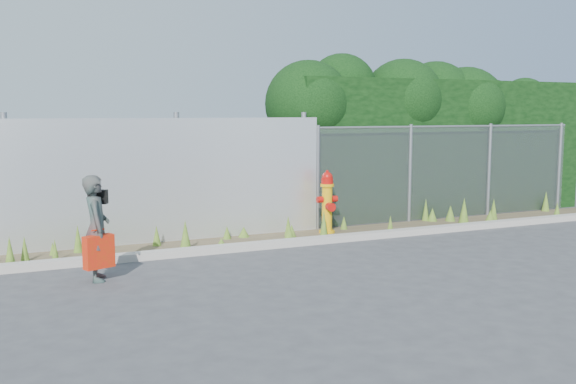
{
  "coord_description": "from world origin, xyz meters",
  "views": [
    {
      "loc": [
        -4.54,
        -8.12,
        2.3
      ],
      "look_at": [
        -0.3,
        1.4,
        1.0
      ],
      "focal_mm": 40.0,
      "sensor_mm": 36.0,
      "label": 1
    }
  ],
  "objects": [
    {
      "name": "red_tote_bag",
      "position": [
        -3.42,
        0.68,
        0.43
      ],
      "size": [
        0.41,
        0.15,
        0.53
      ],
      "rotation": [
        0.0,
        0.0,
        0.38
      ],
      "color": "#BC310A"
    },
    {
      "name": "weed_strip",
      "position": [
        -1.23,
        2.48,
        0.14
      ],
      "size": [
        16.0,
        1.32,
        0.55
      ],
      "color": "#4D402C",
      "rests_on": "ground"
    },
    {
      "name": "black_shoulder_bag",
      "position": [
        -3.37,
        0.97,
        1.14
      ],
      "size": [
        0.26,
        0.11,
        0.2
      ],
      "rotation": [
        0.0,
        0.0,
        -0.42
      ],
      "color": "black"
    },
    {
      "name": "hedge",
      "position": [
        4.19,
        4.0,
        1.99
      ],
      "size": [
        7.81,
        1.99,
        3.55
      ],
      "color": "black",
      "rests_on": "ground"
    },
    {
      "name": "corrugated_fence",
      "position": [
        -3.25,
        3.01,
        1.1
      ],
      "size": [
        8.5,
        0.21,
        2.3
      ],
      "color": "silver",
      "rests_on": "ground"
    },
    {
      "name": "fire_hydrant",
      "position": [
        1.02,
        2.54,
        0.59
      ],
      "size": [
        0.41,
        0.36,
        1.22
      ],
      "rotation": [
        0.0,
        0.0,
        -0.03
      ],
      "color": "#E6A90C",
      "rests_on": "ground"
    },
    {
      "name": "ground",
      "position": [
        0.0,
        0.0,
        0.0
      ],
      "size": [
        80.0,
        80.0,
        0.0
      ],
      "primitive_type": "plane",
      "color": "#3D3D40",
      "rests_on": "ground"
    },
    {
      "name": "curb",
      "position": [
        0.0,
        1.8,
        0.06
      ],
      "size": [
        16.0,
        0.22,
        0.12
      ],
      "primitive_type": "cube",
      "color": "#A09A91",
      "rests_on": "ground"
    },
    {
      "name": "woman",
      "position": [
        -3.42,
        0.83,
        0.73
      ],
      "size": [
        0.4,
        0.57,
        1.46
      ],
      "primitive_type": "imported",
      "rotation": [
        0.0,
        0.0,
        1.46
      ],
      "color": "#0F645A",
      "rests_on": "ground"
    },
    {
      "name": "chainlink_fence",
      "position": [
        4.25,
        3.0,
        1.03
      ],
      "size": [
        6.5,
        0.07,
        2.05
      ],
      "color": "gray",
      "rests_on": "ground"
    }
  ]
}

